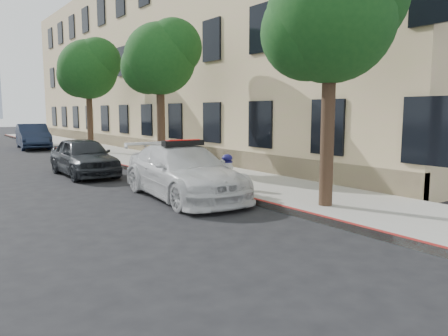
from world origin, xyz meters
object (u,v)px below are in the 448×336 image
at_px(parked_car_far, 33,136).
at_px(fire_hydrant, 227,172).
at_px(parked_car_mid, 84,157).
at_px(police_car, 183,171).

xyz_separation_m(parked_car_far, fire_hydrant, (1.15, -18.34, -0.14)).
xyz_separation_m(parked_car_mid, fire_hydrant, (2.15, -5.63, -0.06)).
distance_m(police_car, parked_car_far, 18.11).
relative_size(parked_car_far, fire_hydrant, 4.81).
bearing_deg(police_car, parked_car_far, 94.25).
bearing_deg(fire_hydrant, police_car, 155.34).
height_order(parked_car_mid, parked_car_far, parked_car_far).
bearing_deg(parked_car_mid, police_car, -80.07).
relative_size(police_car, parked_car_mid, 1.24).
bearing_deg(police_car, fire_hydrant, -5.61).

